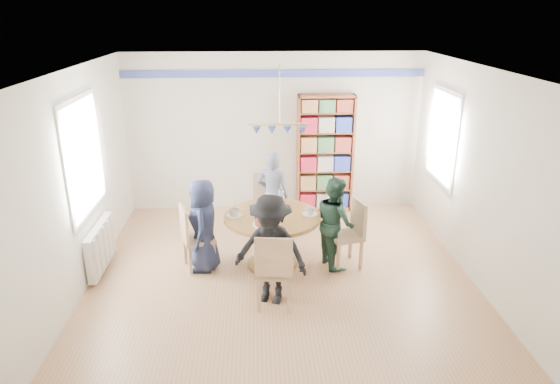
{
  "coord_description": "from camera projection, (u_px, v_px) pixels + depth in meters",
  "views": [
    {
      "loc": [
        -0.3,
        -5.84,
        3.36
      ],
      "look_at": [
        0.0,
        0.4,
        1.05
      ],
      "focal_mm": 32.0,
      "sensor_mm": 36.0,
      "label": 1
    }
  ],
  "objects": [
    {
      "name": "ground",
      "position": [
        281.0,
        276.0,
        6.65
      ],
      "size": [
        5.0,
        5.0,
        0.0
      ],
      "primitive_type": "plane",
      "color": "tan"
    },
    {
      "name": "chair_far",
      "position": [
        268.0,
        201.0,
        7.75
      ],
      "size": [
        0.47,
        0.47,
        0.98
      ],
      "color": "tan",
      "rests_on": "ground"
    },
    {
      "name": "chair_near",
      "position": [
        274.0,
        268.0,
        5.76
      ],
      "size": [
        0.47,
        0.47,
        0.97
      ],
      "color": "tan",
      "rests_on": "ground"
    },
    {
      "name": "radiator",
      "position": [
        101.0,
        246.0,
        6.7
      ],
      "size": [
        0.12,
        1.0,
        0.6
      ],
      "color": "silver",
      "rests_on": "ground"
    },
    {
      "name": "person_far",
      "position": [
        273.0,
        196.0,
        7.56
      ],
      "size": [
        0.57,
        0.44,
        1.38
      ],
      "primitive_type": "imported",
      "rotation": [
        0.0,
        0.0,
        2.9
      ],
      "color": "gray",
      "rests_on": "ground"
    },
    {
      "name": "person_near",
      "position": [
        271.0,
        250.0,
        5.87
      ],
      "size": [
        1.01,
        0.78,
        1.37
      ],
      "primitive_type": "imported",
      "rotation": [
        0.0,
        0.0,
        -0.34
      ],
      "color": "black",
      "rests_on": "ground"
    },
    {
      "name": "tableware",
      "position": [
        270.0,
        210.0,
        6.68
      ],
      "size": [
        1.23,
        1.23,
        0.32
      ],
      "color": "white",
      "rests_on": "dining_table"
    },
    {
      "name": "chair_left",
      "position": [
        193.0,
        235.0,
        6.69
      ],
      "size": [
        0.51,
        0.51,
        0.91
      ],
      "color": "tan",
      "rests_on": "ground"
    },
    {
      "name": "dining_table",
      "position": [
        272.0,
        228.0,
        6.75
      ],
      "size": [
        1.3,
        1.3,
        0.75
      ],
      "color": "brown",
      "rests_on": "ground"
    },
    {
      "name": "bookshelf",
      "position": [
        325.0,
        155.0,
        8.54
      ],
      "size": [
        0.96,
        0.29,
        2.02
      ],
      "color": "brown",
      "rests_on": "ground"
    },
    {
      "name": "person_right",
      "position": [
        335.0,
        222.0,
        6.76
      ],
      "size": [
        0.62,
        0.72,
        1.27
      ],
      "primitive_type": "imported",
      "rotation": [
        0.0,
        0.0,
        1.83
      ],
      "color": "#1C382B",
      "rests_on": "ground"
    },
    {
      "name": "person_left",
      "position": [
        204.0,
        225.0,
        6.64
      ],
      "size": [
        0.42,
        0.63,
        1.28
      ],
      "primitive_type": "imported",
      "rotation": [
        0.0,
        0.0,
        -1.59
      ],
      "color": "#191F38",
      "rests_on": "ground"
    },
    {
      "name": "room_shell",
      "position": [
        260.0,
        140.0,
        6.88
      ],
      "size": [
        5.0,
        5.0,
        5.0
      ],
      "color": "white",
      "rests_on": "ground"
    },
    {
      "name": "chair_right",
      "position": [
        351.0,
        230.0,
        6.79
      ],
      "size": [
        0.51,
        0.51,
        0.94
      ],
      "color": "tan",
      "rests_on": "ground"
    }
  ]
}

